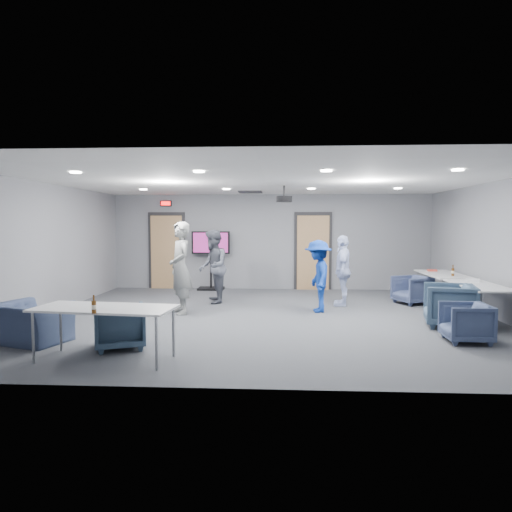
# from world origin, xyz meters

# --- Properties ---
(floor) EXTENTS (9.00, 9.00, 0.00)m
(floor) POSITION_xyz_m (0.00, 0.00, 0.00)
(floor) COLOR #3A3C42
(floor) RESTS_ON ground
(ceiling) EXTENTS (9.00, 9.00, 0.00)m
(ceiling) POSITION_xyz_m (0.00, 0.00, 2.70)
(ceiling) COLOR silver
(ceiling) RESTS_ON wall_back
(wall_back) EXTENTS (9.00, 0.02, 2.70)m
(wall_back) POSITION_xyz_m (0.00, 4.00, 1.35)
(wall_back) COLOR slate
(wall_back) RESTS_ON floor
(wall_front) EXTENTS (9.00, 0.02, 2.70)m
(wall_front) POSITION_xyz_m (0.00, -4.00, 1.35)
(wall_front) COLOR slate
(wall_front) RESTS_ON floor
(wall_left) EXTENTS (0.02, 8.00, 2.70)m
(wall_left) POSITION_xyz_m (-4.50, 0.00, 1.35)
(wall_left) COLOR slate
(wall_left) RESTS_ON floor
(wall_right) EXTENTS (0.02, 8.00, 2.70)m
(wall_right) POSITION_xyz_m (4.50, 0.00, 1.35)
(wall_right) COLOR slate
(wall_right) RESTS_ON floor
(door_left) EXTENTS (1.06, 0.17, 2.24)m
(door_left) POSITION_xyz_m (-3.00, 3.95, 1.07)
(door_left) COLOR black
(door_left) RESTS_ON wall_back
(door_right) EXTENTS (1.06, 0.17, 2.24)m
(door_right) POSITION_xyz_m (1.20, 3.95, 1.07)
(door_right) COLOR black
(door_right) RESTS_ON wall_back
(exit_sign) EXTENTS (0.32, 0.08, 0.16)m
(exit_sign) POSITION_xyz_m (-3.00, 3.93, 2.45)
(exit_sign) COLOR black
(exit_sign) RESTS_ON wall_back
(hvac_diffuser) EXTENTS (0.60, 0.60, 0.03)m
(hvac_diffuser) POSITION_xyz_m (-0.50, 2.80, 2.69)
(hvac_diffuser) COLOR black
(hvac_diffuser) RESTS_ON ceiling
(downlights) EXTENTS (6.18, 3.78, 0.02)m
(downlights) POSITION_xyz_m (0.00, 0.00, 2.68)
(downlights) COLOR white
(downlights) RESTS_ON ceiling
(person_a) EXTENTS (0.73, 0.83, 1.91)m
(person_a) POSITION_xyz_m (-1.78, 0.28, 0.95)
(person_a) COLOR gray
(person_a) RESTS_ON floor
(person_b) EXTENTS (0.79, 0.94, 1.73)m
(person_b) POSITION_xyz_m (-1.30, 1.57, 0.86)
(person_b) COLOR #4D515C
(person_b) RESTS_ON floor
(person_c) EXTENTS (0.54, 0.99, 1.61)m
(person_c) POSITION_xyz_m (1.70, 1.41, 0.80)
(person_c) COLOR #C6D4FF
(person_c) RESTS_ON floor
(person_d) EXTENTS (0.62, 1.02, 1.52)m
(person_d) POSITION_xyz_m (1.08, 0.62, 0.76)
(person_d) COLOR navy
(person_d) RESTS_ON floor
(chair_right_a) EXTENTS (0.95, 0.94, 0.66)m
(chair_right_a) POSITION_xyz_m (3.35, 1.72, 0.33)
(chair_right_a) COLOR #3D486A
(chair_right_a) RESTS_ON floor
(chair_right_b) EXTENTS (1.03, 1.01, 0.78)m
(chair_right_b) POSITION_xyz_m (3.35, -0.67, 0.39)
(chair_right_b) COLOR #384C62
(chair_right_b) RESTS_ON floor
(chair_right_c) EXTENTS (0.70, 0.68, 0.62)m
(chair_right_c) POSITION_xyz_m (3.21, -1.76, 0.31)
(chair_right_c) COLOR #394563
(chair_right_c) RESTS_ON floor
(chair_front_a) EXTENTS (0.92, 0.93, 0.66)m
(chair_front_a) POSITION_xyz_m (-2.11, -2.40, 0.33)
(chair_front_a) COLOR #364A5E
(chair_front_a) RESTS_ON floor
(chair_front_b) EXTENTS (1.21, 1.13, 0.64)m
(chair_front_b) POSITION_xyz_m (-3.58, -2.22, 0.32)
(chair_front_b) COLOR #384460
(chair_front_b) RESTS_ON floor
(table_right_a) EXTENTS (0.79, 1.89, 0.73)m
(table_right_a) POSITION_xyz_m (4.00, 1.55, 0.69)
(table_right_a) COLOR silver
(table_right_a) RESTS_ON floor
(table_right_b) EXTENTS (0.73, 1.76, 0.73)m
(table_right_b) POSITION_xyz_m (4.00, -0.35, 0.68)
(table_right_b) COLOR silver
(table_right_b) RESTS_ON floor
(table_front_left) EXTENTS (1.97, 0.99, 0.73)m
(table_front_left) POSITION_xyz_m (-2.10, -3.00, 0.69)
(table_front_left) COLOR silver
(table_front_left) RESTS_ON floor
(bottle_front) EXTENTS (0.06, 0.06, 0.24)m
(bottle_front) POSITION_xyz_m (-2.06, -3.44, 0.82)
(bottle_front) COLOR #56310E
(bottle_front) RESTS_ON table_front_left
(bottle_right) EXTENTS (0.06, 0.06, 0.24)m
(bottle_right) POSITION_xyz_m (4.05, 1.10, 0.82)
(bottle_right) COLOR #56310E
(bottle_right) RESTS_ON table_right_a
(snack_box) EXTENTS (0.20, 0.14, 0.05)m
(snack_box) POSITION_xyz_m (3.92, 2.07, 0.75)
(snack_box) COLOR #C84032
(snack_box) RESTS_ON table_right_a
(wrapper) EXTENTS (0.29, 0.24, 0.06)m
(wrapper) POSITION_xyz_m (4.08, 0.12, 0.76)
(wrapper) COLOR silver
(wrapper) RESTS_ON table_right_b
(tv_stand) EXTENTS (1.08, 0.51, 1.66)m
(tv_stand) POSITION_xyz_m (-1.69, 3.75, 0.94)
(tv_stand) COLOR black
(tv_stand) RESTS_ON floor
(projector) EXTENTS (0.34, 0.33, 0.35)m
(projector) POSITION_xyz_m (0.36, 0.93, 2.41)
(projector) COLOR black
(projector) RESTS_ON ceiling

